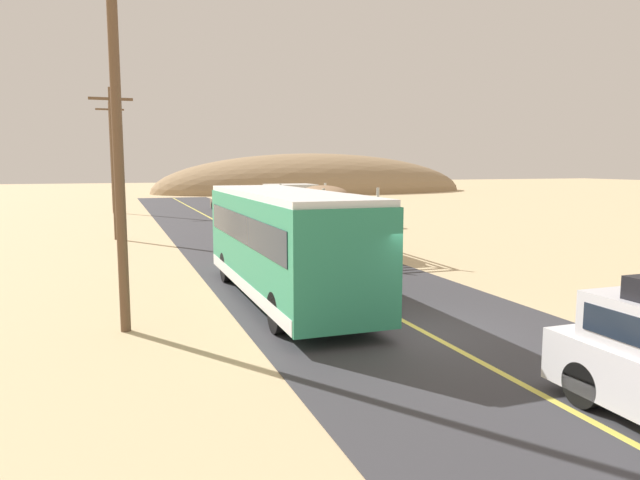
{
  "coord_description": "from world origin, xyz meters",
  "views": [
    {
      "loc": [
        -6.9,
        -12.04,
        4.0
      ],
      "look_at": [
        0.0,
        7.29,
        1.33
      ],
      "focal_mm": 32.88,
      "sensor_mm": 36.0,
      "label": 1
    }
  ],
  "objects": [
    {
      "name": "power_pole_far",
      "position": [
        -6.7,
        39.18,
        4.8
      ],
      "size": [
        2.2,
        0.24,
        8.99
      ],
      "color": "brown",
      "rests_on": "ground"
    },
    {
      "name": "car_far",
      "position": [
        2.38,
        38.73,
        0.69
      ],
      "size": [
        1.8,
        4.4,
        1.46
      ],
      "color": "#8C7259",
      "rests_on": "road_surface"
    },
    {
      "name": "power_pole_near",
      "position": [
        -6.7,
        2.45,
        4.78
      ],
      "size": [
        2.2,
        0.24,
        8.96
      ],
      "color": "brown",
      "rests_on": "ground"
    },
    {
      "name": "boulder_near_shoulder",
      "position": [
        9.31,
        21.43,
        0.55
      ],
      "size": [
        1.26,
        1.05,
        1.11
      ],
      "primitive_type": "ellipsoid",
      "color": "#84705B",
      "rests_on": "ground"
    },
    {
      "name": "livestock_truck",
      "position": [
        2.25,
        16.22,
        1.79
      ],
      "size": [
        2.53,
        9.7,
        3.02
      ],
      "color": "silver",
      "rests_on": "road_surface"
    },
    {
      "name": "bus",
      "position": [
        -2.21,
        4.23,
        1.75
      ],
      "size": [
        2.54,
        10.0,
        3.21
      ],
      "color": "#2D8C66",
      "rests_on": "road_surface"
    },
    {
      "name": "power_pole_mid",
      "position": [
        -6.7,
        20.82,
        4.27
      ],
      "size": [
        2.2,
        0.24,
        7.95
      ],
      "color": "brown",
      "rests_on": "ground"
    },
    {
      "name": "road_centre_line",
      "position": [
        0.0,
        0.0,
        0.02
      ],
      "size": [
        0.16,
        117.6,
        0.0
      ],
      "primitive_type": "cube",
      "color": "#D8CC4C",
      "rests_on": "road_surface"
    },
    {
      "name": "distant_hill",
      "position": [
        21.14,
        69.02,
        0.0
      ],
      "size": [
        46.44,
        21.86,
        11.08
      ],
      "primitive_type": "ellipsoid",
      "color": "#997C5A",
      "rests_on": "ground"
    },
    {
      "name": "ground_plane",
      "position": [
        0.0,
        0.0,
        0.0
      ],
      "size": [
        240.0,
        240.0,
        0.0
      ],
      "primitive_type": "plane",
      "color": "#CCB284"
    },
    {
      "name": "road_surface",
      "position": [
        0.0,
        0.0,
        0.01
      ],
      "size": [
        8.0,
        120.0,
        0.02
      ],
      "primitive_type": "cube",
      "color": "#38383D",
      "rests_on": "ground"
    }
  ]
}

